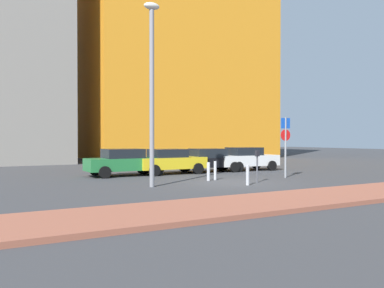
# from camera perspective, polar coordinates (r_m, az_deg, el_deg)

# --- Properties ---
(ground_plane) EXTENTS (120.00, 120.00, 0.00)m
(ground_plane) POSITION_cam_1_polar(r_m,az_deg,el_deg) (18.98, 5.73, -5.47)
(ground_plane) COLOR #38383A
(sidewalk_brick) EXTENTS (40.00, 3.03, 0.14)m
(sidewalk_brick) POSITION_cam_1_polar(r_m,az_deg,el_deg) (14.63, 18.93, -7.10)
(sidewalk_brick) COLOR #93513D
(sidewalk_brick) RESTS_ON ground
(parked_car_green) EXTENTS (4.44, 1.98, 1.50)m
(parked_car_green) POSITION_cam_1_polar(r_m,az_deg,el_deg) (22.38, -9.46, -2.53)
(parked_car_green) COLOR #237238
(parked_car_green) RESTS_ON ground
(parked_car_yellow) EXTENTS (4.09, 1.95, 1.46)m
(parked_car_yellow) POSITION_cam_1_polar(r_m,az_deg,el_deg) (23.24, -3.23, -2.43)
(parked_car_yellow) COLOR gold
(parked_car_yellow) RESTS_ON ground
(parked_car_black) EXTENTS (4.17, 2.18, 1.44)m
(parked_car_black) POSITION_cam_1_polar(r_m,az_deg,el_deg) (24.80, 2.71, -2.27)
(parked_car_black) COLOR black
(parked_car_black) RESTS_ON ground
(parked_car_white) EXTENTS (4.26, 2.03, 1.50)m
(parked_car_white) POSITION_cam_1_polar(r_m,az_deg,el_deg) (25.98, 7.67, -2.07)
(parked_car_white) COLOR white
(parked_car_white) RESTS_ON ground
(parking_sign_post) EXTENTS (0.60, 0.10, 3.18)m
(parking_sign_post) POSITION_cam_1_polar(r_m,az_deg,el_deg) (21.55, 13.23, 0.60)
(parking_sign_post) COLOR gray
(parking_sign_post) RESTS_ON ground
(parking_meter) EXTENTS (0.18, 0.14, 1.51)m
(parking_meter) POSITION_cam_1_polar(r_m,az_deg,el_deg) (18.95, 9.31, -2.54)
(parking_meter) COLOR #4C4C51
(parking_meter) RESTS_ON ground
(street_lamp) EXTENTS (0.70, 0.36, 7.84)m
(street_lamp) POSITION_cam_1_polar(r_m,az_deg,el_deg) (17.22, -5.77, 9.09)
(street_lamp) COLOR gray
(street_lamp) RESTS_ON ground
(traffic_bollard_near) EXTENTS (0.15, 0.15, 0.91)m
(traffic_bollard_near) POSITION_cam_1_polar(r_m,az_deg,el_deg) (19.53, 2.37, -3.95)
(traffic_bollard_near) COLOR #B7B7BC
(traffic_bollard_near) RESTS_ON ground
(traffic_bollard_mid) EXTENTS (0.15, 0.15, 0.91)m
(traffic_bollard_mid) POSITION_cam_1_polar(r_m,az_deg,el_deg) (17.80, 7.96, -4.42)
(traffic_bollard_mid) COLOR #B7B7BC
(traffic_bollard_mid) RESTS_ON ground
(traffic_bollard_far) EXTENTS (0.14, 0.14, 0.94)m
(traffic_bollard_far) POSITION_cam_1_polar(r_m,az_deg,el_deg) (19.96, 3.33, -3.81)
(traffic_bollard_far) COLOR #B7B7BC
(traffic_bollard_far) RESTS_ON ground
(building_colorful_midrise) EXTENTS (19.39, 12.02, 26.60)m
(building_colorful_midrise) POSITION_cam_1_polar(r_m,az_deg,el_deg) (44.94, -2.47, 15.26)
(building_colorful_midrise) COLOR orange
(building_colorful_midrise) RESTS_ON ground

